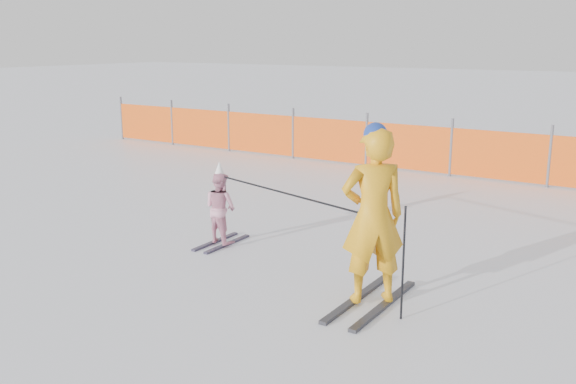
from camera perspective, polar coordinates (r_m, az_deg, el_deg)
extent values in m
plane|color=white|center=(7.95, -1.96, -7.73)|extent=(120.00, 120.00, 0.00)
cube|color=black|center=(7.37, 6.11, -9.39)|extent=(0.09, 1.57, 0.04)
cube|color=black|center=(7.24, 8.55, -9.90)|extent=(0.09, 1.57, 0.04)
imported|color=#F2A214|center=(6.98, 7.56, -2.15)|extent=(0.83, 0.82, 1.94)
sphere|color=navy|center=(6.80, 7.79, 5.10)|extent=(0.25, 0.25, 0.25)
cube|color=black|center=(9.38, -6.48, -4.39)|extent=(0.09, 0.98, 0.03)
cube|color=black|center=(9.25, -5.42, -4.63)|extent=(0.09, 0.98, 0.03)
imported|color=pink|center=(9.17, -6.03, -1.38)|extent=(0.55, 0.46, 1.02)
cone|color=white|center=(9.05, -6.11, 1.96)|extent=(0.19, 0.19, 0.24)
cylinder|color=black|center=(6.75, 10.20, -6.29)|extent=(0.02, 0.02, 1.23)
cylinder|color=black|center=(7.96, -0.16, -0.13)|extent=(2.51, 0.75, 0.02)
cylinder|color=#595960|center=(19.71, -14.57, 6.38)|extent=(0.06, 0.06, 1.25)
cylinder|color=#595960|center=(18.30, -10.26, 6.10)|extent=(0.06, 0.06, 1.25)
cylinder|color=#595960|center=(17.02, -5.28, 5.72)|extent=(0.06, 0.06, 1.25)
cylinder|color=#595960|center=(15.88, 0.46, 5.23)|extent=(0.06, 0.06, 1.25)
cylinder|color=#595960|center=(14.92, 6.99, 4.61)|extent=(0.06, 0.06, 1.25)
cylinder|color=#595960|center=(14.18, 14.30, 3.85)|extent=(0.06, 0.06, 1.25)
cylinder|color=#595960|center=(13.70, 22.25, 2.94)|extent=(0.06, 0.06, 1.25)
cube|color=#ED520C|center=(15.23, 4.70, 4.56)|extent=(14.66, 0.03, 1.00)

